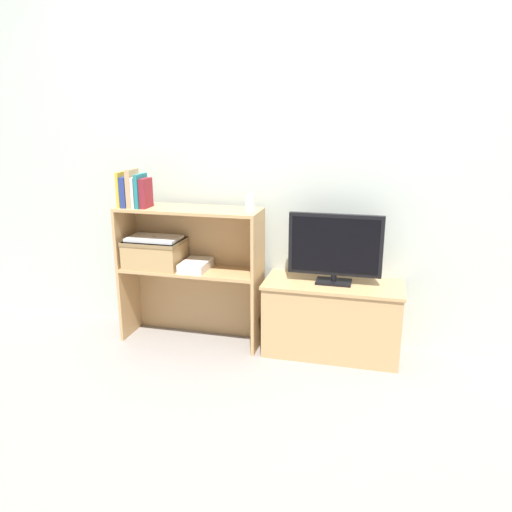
% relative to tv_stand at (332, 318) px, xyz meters
% --- Properties ---
extents(ground_plane, '(16.00, 16.00, 0.00)m').
position_rel_tv_stand_xyz_m(ground_plane, '(-0.50, -0.18, -0.24)').
color(ground_plane, gray).
extents(wall_back, '(10.00, 0.05, 2.40)m').
position_rel_tv_stand_xyz_m(wall_back, '(-0.50, 0.22, 0.96)').
color(wall_back, '#B2BCB2').
rests_on(wall_back, ground_plane).
extents(tv_stand, '(0.87, 0.39, 0.48)m').
position_rel_tv_stand_xyz_m(tv_stand, '(0.00, 0.00, 0.00)').
color(tv_stand, tan).
rests_on(tv_stand, ground_plane).
extents(tv, '(0.58, 0.14, 0.44)m').
position_rel_tv_stand_xyz_m(tv, '(0.00, -0.00, 0.47)').
color(tv, black).
rests_on(tv, tv_stand).
extents(bookshelf_lower_tier, '(0.95, 0.31, 0.51)m').
position_rel_tv_stand_xyz_m(bookshelf_lower_tier, '(-0.95, 0.03, 0.08)').
color(bookshelf_lower_tier, tan).
rests_on(bookshelf_lower_tier, ground_plane).
extents(bookshelf_upper_tier, '(0.95, 0.31, 0.41)m').
position_rel_tv_stand_xyz_m(bookshelf_upper_tier, '(-0.95, 0.03, 0.54)').
color(bookshelf_upper_tier, tan).
rests_on(bookshelf_upper_tier, bookshelf_lower_tier).
extents(book_mustard, '(0.02, 0.14, 0.23)m').
position_rel_tv_stand_xyz_m(book_mustard, '(-1.38, -0.08, 0.79)').
color(book_mustard, gold).
rests_on(book_mustard, bookshelf_upper_tier).
extents(book_navy, '(0.04, 0.14, 0.20)m').
position_rel_tv_stand_xyz_m(book_navy, '(-1.35, -0.08, 0.78)').
color(book_navy, navy).
rests_on(book_navy, bookshelf_upper_tier).
extents(book_tan, '(0.03, 0.13, 0.25)m').
position_rel_tv_stand_xyz_m(book_tan, '(-1.31, -0.08, 0.80)').
color(book_tan, tan).
rests_on(book_tan, bookshelf_upper_tier).
extents(book_ivory, '(0.02, 0.15, 0.20)m').
position_rel_tv_stand_xyz_m(book_ivory, '(-1.28, -0.08, 0.78)').
color(book_ivory, silver).
rests_on(book_ivory, bookshelf_upper_tier).
extents(book_teal, '(0.02, 0.15, 0.22)m').
position_rel_tv_stand_xyz_m(book_teal, '(-1.25, -0.08, 0.79)').
color(book_teal, '#1E7075').
rests_on(book_teal, bookshelf_upper_tier).
extents(book_maroon, '(0.04, 0.13, 0.19)m').
position_rel_tv_stand_xyz_m(book_maroon, '(-1.22, -0.08, 0.77)').
color(book_maroon, maroon).
rests_on(book_maroon, bookshelf_upper_tier).
extents(baby_monitor, '(0.05, 0.03, 0.13)m').
position_rel_tv_stand_xyz_m(baby_monitor, '(-0.53, -0.03, 0.73)').
color(baby_monitor, white).
rests_on(baby_monitor, bookshelf_upper_tier).
extents(storage_basket_left, '(0.38, 0.27, 0.19)m').
position_rel_tv_stand_xyz_m(storage_basket_left, '(-1.19, -0.05, 0.37)').
color(storage_basket_left, tan).
rests_on(storage_basket_left, bookshelf_lower_tier).
extents(laptop, '(0.35, 0.21, 0.02)m').
position_rel_tv_stand_xyz_m(laptop, '(-1.19, -0.05, 0.47)').
color(laptop, white).
rests_on(laptop, storage_basket_left).
extents(magazine_stack, '(0.17, 0.26, 0.06)m').
position_rel_tv_stand_xyz_m(magazine_stack, '(-0.90, -0.05, 0.30)').
color(magazine_stack, silver).
rests_on(magazine_stack, bookshelf_lower_tier).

